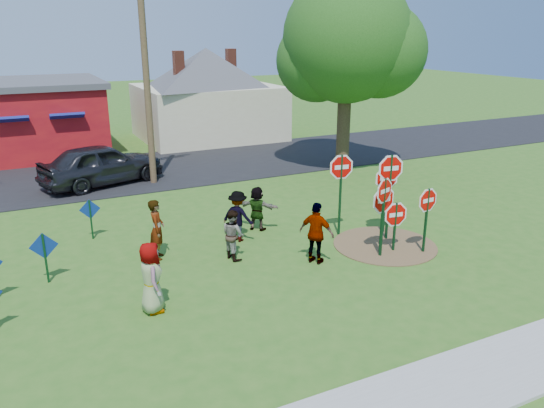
{
  "coord_description": "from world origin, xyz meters",
  "views": [
    {
      "loc": [
        -5.43,
        -13.2,
        6.4
      ],
      "look_at": [
        1.33,
        0.55,
        1.37
      ],
      "focal_mm": 35.0,
      "sensor_mm": 36.0,
      "label": 1
    }
  ],
  "objects_px": {
    "person_b": "(157,229)",
    "suv": "(102,164)",
    "leafy_tree": "(350,45)",
    "utility_pole": "(146,73)",
    "stop_sign_b": "(341,174)",
    "person_a": "(151,278)",
    "stop_sign_d": "(386,183)",
    "stop_sign_c": "(390,178)",
    "stop_sign_a": "(383,205)"
  },
  "relations": [
    {
      "from": "stop_sign_b",
      "to": "stop_sign_d",
      "type": "height_order",
      "value": "stop_sign_b"
    },
    {
      "from": "stop_sign_c",
      "to": "suv",
      "type": "relative_size",
      "value": 0.56
    },
    {
      "from": "stop_sign_c",
      "to": "person_a",
      "type": "bearing_deg",
      "value": -162.12
    },
    {
      "from": "person_b",
      "to": "leafy_tree",
      "type": "height_order",
      "value": "leafy_tree"
    },
    {
      "from": "stop_sign_b",
      "to": "stop_sign_d",
      "type": "distance_m",
      "value": 1.55
    },
    {
      "from": "stop_sign_a",
      "to": "person_a",
      "type": "relative_size",
      "value": 1.29
    },
    {
      "from": "stop_sign_c",
      "to": "utility_pole",
      "type": "distance_m",
      "value": 11.35
    },
    {
      "from": "stop_sign_a",
      "to": "utility_pole",
      "type": "distance_m",
      "value": 11.86
    },
    {
      "from": "person_a",
      "to": "utility_pole",
      "type": "bearing_deg",
      "value": -10.76
    },
    {
      "from": "stop_sign_c",
      "to": "leafy_tree",
      "type": "distance_m",
      "value": 9.57
    },
    {
      "from": "utility_pole",
      "to": "person_b",
      "type": "bearing_deg",
      "value": -103.18
    },
    {
      "from": "stop_sign_d",
      "to": "person_a",
      "type": "bearing_deg",
      "value": -156.2
    },
    {
      "from": "stop_sign_a",
      "to": "stop_sign_d",
      "type": "distance_m",
      "value": 1.75
    },
    {
      "from": "leafy_tree",
      "to": "utility_pole",
      "type": "bearing_deg",
      "value": 168.45
    },
    {
      "from": "stop_sign_d",
      "to": "utility_pole",
      "type": "xyz_separation_m",
      "value": [
        -5.34,
        9.29,
        3.01
      ]
    },
    {
      "from": "stop_sign_b",
      "to": "person_b",
      "type": "distance_m",
      "value": 5.95
    },
    {
      "from": "stop_sign_d",
      "to": "leafy_tree",
      "type": "relative_size",
      "value": 0.27
    },
    {
      "from": "stop_sign_d",
      "to": "suv",
      "type": "xyz_separation_m",
      "value": [
        -7.36,
        9.99,
        -0.77
      ]
    },
    {
      "from": "stop_sign_a",
      "to": "suv",
      "type": "bearing_deg",
      "value": 110.26
    },
    {
      "from": "suv",
      "to": "person_b",
      "type": "bearing_deg",
      "value": 163.72
    },
    {
      "from": "person_b",
      "to": "utility_pole",
      "type": "height_order",
      "value": "utility_pole"
    },
    {
      "from": "suv",
      "to": "utility_pole",
      "type": "distance_m",
      "value": 4.35
    },
    {
      "from": "stop_sign_b",
      "to": "person_b",
      "type": "bearing_deg",
      "value": -178.8
    },
    {
      "from": "person_b",
      "to": "utility_pole",
      "type": "relative_size",
      "value": 0.2
    },
    {
      "from": "stop_sign_a",
      "to": "stop_sign_c",
      "type": "relative_size",
      "value": 0.77
    },
    {
      "from": "utility_pole",
      "to": "person_a",
      "type": "bearing_deg",
      "value": -104.23
    },
    {
      "from": "person_a",
      "to": "leafy_tree",
      "type": "bearing_deg",
      "value": -47.89
    },
    {
      "from": "utility_pole",
      "to": "stop_sign_b",
      "type": "bearing_deg",
      "value": -66.1
    },
    {
      "from": "stop_sign_a",
      "to": "suv",
      "type": "relative_size",
      "value": 0.43
    },
    {
      "from": "person_a",
      "to": "utility_pole",
      "type": "relative_size",
      "value": 0.2
    },
    {
      "from": "stop_sign_c",
      "to": "person_a",
      "type": "distance_m",
      "value": 8.06
    },
    {
      "from": "stop_sign_a",
      "to": "person_a",
      "type": "height_order",
      "value": "stop_sign_a"
    },
    {
      "from": "stop_sign_b",
      "to": "utility_pole",
      "type": "distance_m",
      "value": 10.0
    },
    {
      "from": "stop_sign_a",
      "to": "suv",
      "type": "height_order",
      "value": "stop_sign_a"
    },
    {
      "from": "stop_sign_a",
      "to": "suv",
      "type": "distance_m",
      "value": 12.94
    },
    {
      "from": "person_b",
      "to": "suv",
      "type": "relative_size",
      "value": 0.34
    },
    {
      "from": "stop_sign_d",
      "to": "leafy_tree",
      "type": "distance_m",
      "value": 9.18
    },
    {
      "from": "suv",
      "to": "leafy_tree",
      "type": "distance_m",
      "value": 12.09
    },
    {
      "from": "stop_sign_b",
      "to": "person_a",
      "type": "xyz_separation_m",
      "value": [
        -6.71,
        -2.24,
        -1.17
      ]
    },
    {
      "from": "stop_sign_d",
      "to": "suv",
      "type": "bearing_deg",
      "value": 137.93
    },
    {
      "from": "stop_sign_d",
      "to": "suv",
      "type": "height_order",
      "value": "stop_sign_d"
    },
    {
      "from": "person_a",
      "to": "person_b",
      "type": "relative_size",
      "value": 0.98
    },
    {
      "from": "person_a",
      "to": "leafy_tree",
      "type": "height_order",
      "value": "leafy_tree"
    },
    {
      "from": "person_b",
      "to": "utility_pole",
      "type": "distance_m",
      "value": 9.09
    },
    {
      "from": "suv",
      "to": "utility_pole",
      "type": "relative_size",
      "value": 0.58
    },
    {
      "from": "stop_sign_b",
      "to": "suv",
      "type": "distance_m",
      "value": 11.27
    },
    {
      "from": "stop_sign_a",
      "to": "stop_sign_c",
      "type": "xyz_separation_m",
      "value": [
        0.85,
        0.82,
        0.52
      ]
    },
    {
      "from": "stop_sign_b",
      "to": "leafy_tree",
      "type": "height_order",
      "value": "leafy_tree"
    },
    {
      "from": "stop_sign_b",
      "to": "person_b",
      "type": "xyz_separation_m",
      "value": [
        -5.79,
        0.78,
        -1.15
      ]
    },
    {
      "from": "stop_sign_b",
      "to": "stop_sign_a",
      "type": "bearing_deg",
      "value": -71.36
    }
  ]
}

